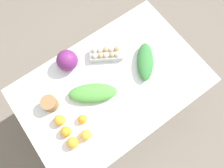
# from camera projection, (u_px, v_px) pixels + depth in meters

# --- Properties ---
(ground_plane) EXTENTS (8.00, 8.00, 0.00)m
(ground_plane) POSITION_uv_depth(u_px,v_px,m) (112.00, 106.00, 2.38)
(ground_plane) COLOR #70665B
(dining_table) EXTENTS (1.44, 0.93, 0.73)m
(dining_table) POSITION_uv_depth(u_px,v_px,m) (112.00, 88.00, 1.78)
(dining_table) COLOR silver
(dining_table) RESTS_ON ground_plane
(cabbage_purple) EXTENTS (0.17, 0.17, 0.17)m
(cabbage_purple) POSITION_uv_depth(u_px,v_px,m) (67.00, 61.00, 1.67)
(cabbage_purple) COLOR #6B2366
(cabbage_purple) RESTS_ON dining_table
(egg_carton) EXTENTS (0.28, 0.23, 0.09)m
(egg_carton) POSITION_uv_depth(u_px,v_px,m) (106.00, 54.00, 1.73)
(egg_carton) COLOR #B7B7B2
(egg_carton) RESTS_ON dining_table
(paper_bag) EXTENTS (0.12, 0.12, 0.10)m
(paper_bag) POSITION_uv_depth(u_px,v_px,m) (50.00, 104.00, 1.59)
(paper_bag) COLOR olive
(paper_bag) RESTS_ON dining_table
(greens_bunch_chard) EXTENTS (0.30, 0.33, 0.09)m
(greens_bunch_chard) POSITION_uv_depth(u_px,v_px,m) (145.00, 62.00, 1.71)
(greens_bunch_chard) COLOR #337538
(greens_bunch_chard) RESTS_ON dining_table
(greens_bunch_kale) EXTENTS (0.39, 0.32, 0.09)m
(greens_bunch_kale) POSITION_uv_depth(u_px,v_px,m) (93.00, 93.00, 1.63)
(greens_bunch_kale) COLOR #4C933D
(greens_bunch_kale) RESTS_ON dining_table
(orange_0) EXTENTS (0.08, 0.08, 0.08)m
(orange_0) POSITION_uv_depth(u_px,v_px,m) (73.00, 143.00, 1.51)
(orange_0) COLOR orange
(orange_0) RESTS_ON dining_table
(orange_1) EXTENTS (0.07, 0.07, 0.07)m
(orange_1) POSITION_uv_depth(u_px,v_px,m) (82.00, 119.00, 1.57)
(orange_1) COLOR orange
(orange_1) RESTS_ON dining_table
(orange_2) EXTENTS (0.08, 0.08, 0.08)m
(orange_2) POSITION_uv_depth(u_px,v_px,m) (66.00, 132.00, 1.54)
(orange_2) COLOR orange
(orange_2) RESTS_ON dining_table
(orange_3) EXTENTS (0.08, 0.08, 0.08)m
(orange_3) POSITION_uv_depth(u_px,v_px,m) (86.00, 135.00, 1.53)
(orange_3) COLOR #F9A833
(orange_3) RESTS_ON dining_table
(orange_4) EXTENTS (0.08, 0.08, 0.08)m
(orange_4) POSITION_uv_depth(u_px,v_px,m) (59.00, 120.00, 1.56)
(orange_4) COLOR orange
(orange_4) RESTS_ON dining_table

